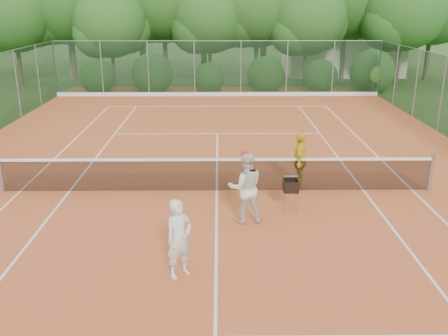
# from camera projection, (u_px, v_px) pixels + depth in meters

# --- Properties ---
(ground) EXTENTS (120.00, 120.00, 0.00)m
(ground) POSITION_uv_depth(u_px,v_px,m) (217.00, 192.00, 13.91)
(ground) COLOR #28491A
(ground) RESTS_ON ground
(clay_court) EXTENTS (18.00, 36.00, 0.02)m
(clay_court) POSITION_uv_depth(u_px,v_px,m) (217.00, 191.00, 13.91)
(clay_court) COLOR #C55E2D
(clay_court) RESTS_ON ground
(club_building) EXTENTS (8.00, 5.00, 3.00)m
(club_building) POSITION_uv_depth(u_px,v_px,m) (341.00, 53.00, 36.29)
(club_building) COLOR beige
(club_building) RESTS_ON ground
(tennis_net) EXTENTS (11.97, 0.10, 1.10)m
(tennis_net) POSITION_uv_depth(u_px,v_px,m) (217.00, 174.00, 13.75)
(tennis_net) COLOR gray
(tennis_net) RESTS_ON clay_court
(player_white) EXTENTS (0.67, 0.65, 1.56)m
(player_white) POSITION_uv_depth(u_px,v_px,m) (179.00, 239.00, 9.39)
(player_white) COLOR silver
(player_white) RESTS_ON clay_court
(player_center_grp) EXTENTS (0.92, 0.76, 1.76)m
(player_center_grp) POSITION_uv_depth(u_px,v_px,m) (245.00, 187.00, 11.73)
(player_center_grp) COLOR silver
(player_center_grp) RESTS_ON clay_court
(player_yellow) EXTENTS (0.59, 1.01, 1.62)m
(player_yellow) POSITION_uv_depth(u_px,v_px,m) (299.00, 161.00, 13.88)
(player_yellow) COLOR yellow
(player_yellow) RESTS_ON clay_court
(ball_hopper) EXTENTS (0.35, 0.35, 0.81)m
(ball_hopper) POSITION_uv_depth(u_px,v_px,m) (291.00, 186.00, 12.44)
(ball_hopper) COLOR gray
(ball_hopper) RESTS_ON clay_court
(stray_ball_a) EXTENTS (0.07, 0.07, 0.07)m
(stray_ball_a) POSITION_uv_depth(u_px,v_px,m) (147.00, 115.00, 23.21)
(stray_ball_a) COLOR gold
(stray_ball_a) RESTS_ON clay_court
(stray_ball_b) EXTENTS (0.07, 0.07, 0.07)m
(stray_ball_b) POSITION_uv_depth(u_px,v_px,m) (255.00, 108.00, 24.53)
(stray_ball_b) COLOR #C7D832
(stray_ball_b) RESTS_ON clay_court
(stray_ball_c) EXTENTS (0.07, 0.07, 0.07)m
(stray_ball_c) POSITION_uv_depth(u_px,v_px,m) (300.00, 117.00, 22.69)
(stray_ball_c) COLOR gold
(stray_ball_c) RESTS_ON clay_court
(court_markings) EXTENTS (11.03, 23.83, 0.01)m
(court_markings) POSITION_uv_depth(u_px,v_px,m) (217.00, 191.00, 13.91)
(court_markings) COLOR white
(court_markings) RESTS_ON clay_court
(fence_back) EXTENTS (18.07, 0.07, 3.00)m
(fence_back) POSITION_uv_depth(u_px,v_px,m) (218.00, 69.00, 27.66)
(fence_back) COLOR #19381E
(fence_back) RESTS_ON clay_court
(tropical_treeline) EXTENTS (32.10, 8.49, 15.03)m
(tropical_treeline) POSITION_uv_depth(u_px,v_px,m) (240.00, 1.00, 31.49)
(tropical_treeline) COLOR brown
(tropical_treeline) RESTS_ON ground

